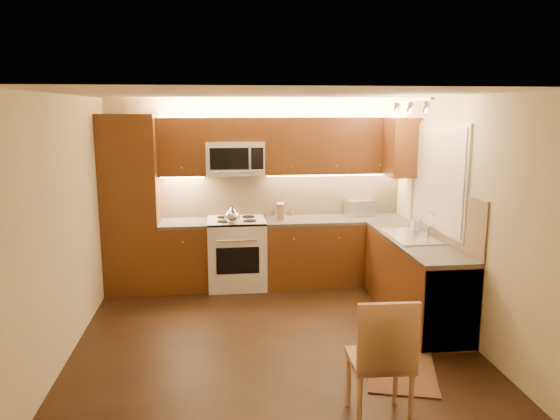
{
  "coord_description": "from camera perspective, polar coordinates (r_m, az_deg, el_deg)",
  "views": [
    {
      "loc": [
        -0.54,
        -5.26,
        2.36
      ],
      "look_at": [
        0.15,
        0.55,
        1.25
      ],
      "focal_mm": 34.27,
      "sensor_mm": 36.0,
      "label": 1
    }
  ],
  "objects": [
    {
      "name": "soap_bottle",
      "position": [
        6.68,
        14.21,
        -1.35
      ],
      "size": [
        0.1,
        0.1,
        0.2
      ],
      "primitive_type": "imported",
      "rotation": [
        0.0,
        0.0,
        0.11
      ],
      "color": "silver",
      "rests_on": "counter_right"
    },
    {
      "name": "base_cab_right",
      "position": [
        6.39,
        14.22,
        -7.19
      ],
      "size": [
        0.6,
        2.0,
        0.86
      ],
      "primitive_type": "cube",
      "color": "#4E2410",
      "rests_on": "floor"
    },
    {
      "name": "counter_back_right",
      "position": [
        7.29,
        5.9,
        -1.02
      ],
      "size": [
        1.92,
        0.6,
        0.04
      ],
      "primitive_type": "cube",
      "color": "#373432",
      "rests_on": "base_cab_back_right"
    },
    {
      "name": "upper_cab_back_right",
      "position": [
        7.28,
        5.84,
        6.87
      ],
      "size": [
        1.92,
        0.35,
        0.75
      ],
      "primitive_type": "cube",
      "color": "#4E2410",
      "rests_on": "wall_back"
    },
    {
      "name": "upper_cab_right_corner",
      "position": [
        7.08,
        12.84,
        6.56
      ],
      "size": [
        0.35,
        0.5,
        0.75
      ],
      "primitive_type": "cube",
      "color": "#4E2410",
      "rests_on": "wall_right"
    },
    {
      "name": "kettle",
      "position": [
        6.84,
        -5.14,
        -0.46
      ],
      "size": [
        0.23,
        0.23,
        0.23
      ],
      "primitive_type": null,
      "rotation": [
        0.0,
        0.0,
        0.17
      ],
      "color": "silver",
      "rests_on": "stove"
    },
    {
      "name": "window_blinds",
      "position": [
        6.37,
        16.46,
        3.45
      ],
      "size": [
        0.02,
        1.36,
        1.16
      ],
      "primitive_type": "cube",
      "color": "silver",
      "rests_on": "wall_right"
    },
    {
      "name": "stove",
      "position": [
        7.2,
        -4.63,
        -4.6
      ],
      "size": [
        0.76,
        0.65,
        0.92
      ],
      "primitive_type": null,
      "color": "silver",
      "rests_on": "floor"
    },
    {
      "name": "spice_jar_c",
      "position": [
        7.4,
        0.43,
        -0.28
      ],
      "size": [
        0.05,
        0.05,
        0.09
      ],
      "primitive_type": "cylinder",
      "rotation": [
        0.0,
        0.0,
        0.21
      ],
      "color": "silver",
      "rests_on": "counter_back_right"
    },
    {
      "name": "microwave",
      "position": [
        7.1,
        -4.82,
        5.54
      ],
      "size": [
        0.76,
        0.38,
        0.44
      ],
      "primitive_type": null,
      "color": "silver",
      "rests_on": "wall_back"
    },
    {
      "name": "faucet",
      "position": [
        6.43,
        15.51,
        -1.41
      ],
      "size": [
        0.2,
        0.04,
        0.3
      ],
      "primitive_type": null,
      "color": "silver",
      "rests_on": "counter_right"
    },
    {
      "name": "dishwasher",
      "position": [
        5.78,
        16.71,
        -9.26
      ],
      "size": [
        0.58,
        0.6,
        0.84
      ],
      "primitive_type": "cube",
      "color": "silver",
      "rests_on": "floor"
    },
    {
      "name": "backsplash_right",
      "position": [
        6.31,
        17.01,
        -0.33
      ],
      "size": [
        0.02,
        2.0,
        0.6
      ],
      "primitive_type": "cube",
      "color": "tan",
      "rests_on": "wall_right"
    },
    {
      "name": "ceiling",
      "position": [
        5.29,
        -0.94,
        12.25
      ],
      "size": [
        4.0,
        4.0,
        0.01
      ],
      "primitive_type": "cube",
      "color": "beige",
      "rests_on": "ground"
    },
    {
      "name": "spice_jar_b",
      "position": [
        7.36,
        -1.33,
        -0.32
      ],
      "size": [
        0.05,
        0.05,
        0.1
      ],
      "primitive_type": "cylinder",
      "rotation": [
        0.0,
        0.0,
        -0.38
      ],
      "color": "brown",
      "rests_on": "counter_back_right"
    },
    {
      "name": "upper_cab_bridge",
      "position": [
        7.09,
        -4.88,
        8.57
      ],
      "size": [
        0.76,
        0.35,
        0.31
      ],
      "primitive_type": "cube",
      "color": "#4E2410",
      "rests_on": "wall_back"
    },
    {
      "name": "sink",
      "position": [
        6.38,
        13.97,
        -2.12
      ],
      "size": [
        0.52,
        0.86,
        0.15
      ],
      "primitive_type": null,
      "color": "silver",
      "rests_on": "counter_right"
    },
    {
      "name": "upper_cab_back_left",
      "position": [
        7.12,
        -10.45,
        6.66
      ],
      "size": [
        0.62,
        0.35,
        0.75
      ],
      "primitive_type": "cube",
      "color": "#4E2410",
      "rests_on": "wall_back"
    },
    {
      "name": "floor",
      "position": [
        5.79,
        -0.86,
        -13.31
      ],
      "size": [
        4.0,
        4.0,
        0.01
      ],
      "primitive_type": "cube",
      "color": "black",
      "rests_on": "ground"
    },
    {
      "name": "spice_jar_d",
      "position": [
        7.39,
        1.27,
        -0.27
      ],
      "size": [
        0.05,
        0.05,
        0.09
      ],
      "primitive_type": "cylinder",
      "rotation": [
        0.0,
        0.0,
        -0.21
      ],
      "color": "olive",
      "rests_on": "counter_back_right"
    },
    {
      "name": "wall_front",
      "position": [
        3.49,
        2.49,
        -7.86
      ],
      "size": [
        4.0,
        0.01,
        2.5
      ],
      "primitive_type": "cube",
      "color": "#C8BA92",
      "rests_on": "ground"
    },
    {
      "name": "counter_back_left",
      "position": [
        7.13,
        -10.24,
        -1.4
      ],
      "size": [
        0.62,
        0.6,
        0.04
      ],
      "primitive_type": "cube",
      "color": "#373432",
      "rests_on": "base_cab_back_left"
    },
    {
      "name": "track_light_bar",
      "position": [
        6.03,
        13.77,
        11.39
      ],
      "size": [
        0.04,
        1.2,
        0.03
      ],
      "primitive_type": "cube",
      "color": "silver",
      "rests_on": "ceiling"
    },
    {
      "name": "wall_left",
      "position": [
        5.57,
        -21.82,
        -1.54
      ],
      "size": [
        0.01,
        4.0,
        2.5
      ],
      "primitive_type": "cube",
      "color": "#C8BA92",
      "rests_on": "ground"
    },
    {
      "name": "rug",
      "position": [
        5.22,
        12.84,
        -16.35
      ],
      "size": [
        0.83,
        1.04,
        0.01
      ],
      "primitive_type": "cube",
      "rotation": [
        0.0,
        0.0,
        -0.29
      ],
      "color": "black",
      "rests_on": "floor"
    },
    {
      "name": "counter_right",
      "position": [
        6.26,
        14.41,
        -3.27
      ],
      "size": [
        0.6,
        2.0,
        0.04
      ],
      "primitive_type": "cube",
      "color": "#373432",
      "rests_on": "base_cab_right"
    },
    {
      "name": "toaster_oven",
      "position": [
        7.49,
        8.51,
        0.26
      ],
      "size": [
        0.42,
        0.35,
        0.22
      ],
      "primitive_type": "cube",
      "rotation": [
        0.0,
        0.0,
        0.19
      ],
      "color": "silver",
      "rests_on": "counter_back_right"
    },
    {
      "name": "backsplash_back",
      "position": [
        7.4,
        0.23,
        1.73
      ],
      "size": [
        3.3,
        0.02,
        0.6
      ],
      "primitive_type": "cube",
      "color": "tan",
      "rests_on": "wall_back"
    },
    {
      "name": "base_cab_back_right",
      "position": [
        7.39,
        5.83,
        -4.44
      ],
      "size": [
        1.92,
        0.6,
        0.86
      ],
      "primitive_type": "cube",
      "color": "#4E2410",
      "rests_on": "floor"
    },
    {
      "name": "window_frame",
      "position": [
        6.38,
        16.63,
        3.45
      ],
      "size": [
        0.03,
        1.44,
        1.24
      ],
      "primitive_type": "cube",
      "color": "silver",
      "rests_on": "wall_right"
    },
    {
      "name": "knife_block",
      "position": [
        7.16,
        0.04,
        -0.14
      ],
      "size": [
        0.12,
        0.17,
        0.22
      ],
      "primitive_type": "cube",
      "rotation": [
        0.0,
        0.0,
        -0.12
      ],
      "color": "#A5734A",
      "rests_on": "counter_back_right"
    },
    {
      "name": "base_cab_back_left",
      "position": [
        7.24,
        -10.12,
        -4.89
      ],
      "size": [
        0.62,
        0.6,
        0.86
      ],
      "primitive_type": "cube",
      "color": "#4E2410",
      "rests_on": "floor"
    },
    {
      "name": "dining_chair",
      "position": [
        4.27,
        10.58,
        -15.17
      ],
      "size": [
        0.46,
        0.46,
        1.02
      ],
      "primitive_type": null,
      "rotation": [
        0.0,
        0.0,
        -0.03
      ],
      "color": "#A5734A",
      "rests_on": "floor"
    },
    {
      "name": "spice_jar_a",
      "position": [
        7.38,
        -0.44,
        -0.31
      ],
      "size": [
        0.05,
        0.05,
        0.09
      ],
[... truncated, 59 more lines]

